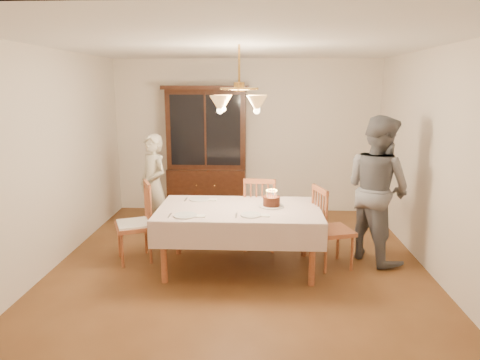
{
  "coord_description": "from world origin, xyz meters",
  "views": [
    {
      "loc": [
        0.24,
        -4.82,
        2.17
      ],
      "look_at": [
        0.0,
        0.2,
        1.05
      ],
      "focal_mm": 32.0,
      "sensor_mm": 36.0,
      "label": 1
    }
  ],
  "objects_px": {
    "dining_table": "(239,214)",
    "birthday_cake": "(271,202)",
    "china_hutch": "(207,154)",
    "elderly_woman": "(154,185)",
    "chair_far_side": "(260,217)"
  },
  "relations": [
    {
      "from": "dining_table",
      "to": "birthday_cake",
      "type": "relative_size",
      "value": 6.33
    },
    {
      "from": "china_hutch",
      "to": "birthday_cake",
      "type": "distance_m",
      "value": 2.42
    },
    {
      "from": "elderly_woman",
      "to": "chair_far_side",
      "type": "bearing_deg",
      "value": 25.34
    },
    {
      "from": "china_hutch",
      "to": "chair_far_side",
      "type": "relative_size",
      "value": 2.16
    },
    {
      "from": "dining_table",
      "to": "elderly_woman",
      "type": "distance_m",
      "value": 1.76
    },
    {
      "from": "dining_table",
      "to": "chair_far_side",
      "type": "xyz_separation_m",
      "value": [
        0.25,
        0.67,
        -0.24
      ]
    },
    {
      "from": "chair_far_side",
      "to": "china_hutch",
      "type": "bearing_deg",
      "value": 119.57
    },
    {
      "from": "elderly_woman",
      "to": "birthday_cake",
      "type": "distance_m",
      "value": 2.02
    },
    {
      "from": "dining_table",
      "to": "chair_far_side",
      "type": "distance_m",
      "value": 0.75
    },
    {
      "from": "chair_far_side",
      "to": "elderly_woman",
      "type": "xyz_separation_m",
      "value": [
        -1.56,
        0.51,
        0.3
      ]
    },
    {
      "from": "dining_table",
      "to": "chair_far_side",
      "type": "bearing_deg",
      "value": 69.77
    },
    {
      "from": "chair_far_side",
      "to": "dining_table",
      "type": "bearing_deg",
      "value": -110.23
    },
    {
      "from": "china_hutch",
      "to": "elderly_woman",
      "type": "height_order",
      "value": "china_hutch"
    },
    {
      "from": "dining_table",
      "to": "china_hutch",
      "type": "distance_m",
      "value": 2.37
    },
    {
      "from": "china_hutch",
      "to": "elderly_woman",
      "type": "bearing_deg",
      "value": -121.35
    }
  ]
}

